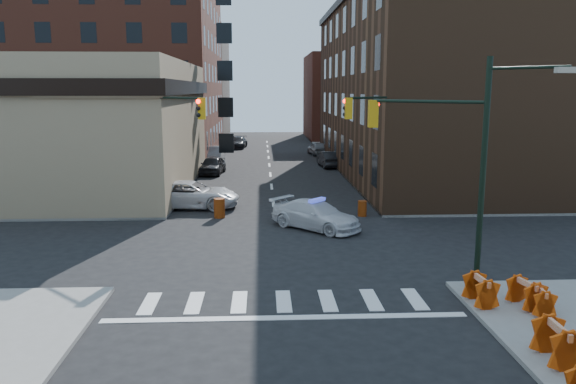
{
  "coord_description": "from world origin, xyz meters",
  "views": [
    {
      "loc": [
        -0.69,
        -24.8,
        7.07
      ],
      "look_at": [
        0.55,
        1.78,
        2.2
      ],
      "focal_mm": 35.0,
      "sensor_mm": 36.0,
      "label": 1
    }
  ],
  "objects": [
    {
      "name": "pickup",
      "position": [
        -5.03,
        8.77,
        0.81
      ],
      "size": [
        6.05,
        3.16,
        1.63
      ],
      "primitive_type": "imported",
      "rotation": [
        0.0,
        0.0,
        1.49
      ],
      "color": "silver",
      "rests_on": "ground"
    },
    {
      "name": "filler_nw",
      "position": [
        -16.0,
        62.0,
        8.0
      ],
      "size": [
        20.0,
        18.0,
        16.0
      ],
      "primitive_type": "cube",
      "color": "brown",
      "rests_on": "ground"
    },
    {
      "name": "barricade_se_c",
      "position": [
        8.01,
        -8.5,
        0.56
      ],
      "size": [
        0.69,
        1.15,
        0.81
      ],
      "primitive_type": null,
      "rotation": [
        0.0,
        0.0,
        1.43
      ],
      "color": "#C93809",
      "rests_on": "sidewalk_se"
    },
    {
      "name": "barricade_se_b",
      "position": [
        6.4,
        -7.71,
        0.62
      ],
      "size": [
        0.72,
        1.29,
        0.94
      ],
      "primitive_type": null,
      "rotation": [
        0.0,
        0.0,
        1.64
      ],
      "color": "red",
      "rests_on": "sidewalk_se"
    },
    {
      "name": "barricade_nw_a",
      "position": [
        -6.58,
        6.65,
        0.56
      ],
      "size": [
        1.2,
        0.8,
        0.83
      ],
      "primitive_type": null,
      "rotation": [
        0.0,
        0.0,
        0.24
      ],
      "color": "#C35D09",
      "rests_on": "sidewalk_nw"
    },
    {
      "name": "parked_car_enear",
      "position": [
        5.5,
        26.53,
        0.73
      ],
      "size": [
        1.94,
        4.57,
        1.47
      ],
      "primitive_type": "imported",
      "rotation": [
        0.0,
        0.0,
        3.23
      ],
      "color": "black",
      "rests_on": "ground"
    },
    {
      "name": "apartment_block",
      "position": [
        -18.5,
        40.0,
        12.0
      ],
      "size": [
        25.0,
        25.0,
        24.0
      ],
      "primitive_type": "cube",
      "color": "brown",
      "rests_on": "ground"
    },
    {
      "name": "parked_car_efar",
      "position": [
        5.41,
        36.28,
        0.72
      ],
      "size": [
        2.19,
        4.4,
        1.44
      ],
      "primitive_type": "imported",
      "rotation": [
        0.0,
        0.0,
        3.26
      ],
      "color": "gray",
      "rests_on": "ground"
    },
    {
      "name": "sidewalk_nw",
      "position": [
        -23.0,
        32.75,
        0.07
      ],
      "size": [
        34.0,
        54.5,
        0.15
      ],
      "primitive_type": "cube",
      "color": "gray",
      "rests_on": "ground"
    },
    {
      "name": "pedestrian_a",
      "position": [
        -7.2,
        6.0,
        1.09
      ],
      "size": [
        0.82,
        0.76,
        1.88
      ],
      "primitive_type": "imported",
      "rotation": [
        0.0,
        0.0,
        -0.6
      ],
      "color": "black",
      "rests_on": "sidewalk_nw"
    },
    {
      "name": "barrel_bank",
      "position": [
        -3.1,
        5.98,
        0.54
      ],
      "size": [
        0.67,
        0.67,
        1.09
      ],
      "primitive_type": "cylinder",
      "rotation": [
        0.0,
        0.0,
        -0.11
      ],
      "color": "#CD5509",
      "rests_on": "ground"
    },
    {
      "name": "parked_car_wfar",
      "position": [
        -5.35,
        31.68,
        0.72
      ],
      "size": [
        1.73,
        4.42,
        1.43
      ],
      "primitive_type": "imported",
      "rotation": [
        0.0,
        0.0,
        -0.05
      ],
      "color": "gray",
      "rests_on": "ground"
    },
    {
      "name": "ground",
      "position": [
        0.0,
        0.0,
        0.0
      ],
      "size": [
        140.0,
        140.0,
        0.0
      ],
      "primitive_type": "plane",
      "color": "black",
      "rests_on": "ground"
    },
    {
      "name": "bank_building",
      "position": [
        -17.0,
        16.5,
        4.5
      ],
      "size": [
        22.0,
        22.0,
        9.0
      ],
      "primitive_type": "cube",
      "color": "#887559",
      "rests_on": "ground"
    },
    {
      "name": "police_car",
      "position": [
        2.04,
        3.22,
        0.72
      ],
      "size": [
        5.01,
        4.87,
        1.44
      ],
      "primitive_type": "imported",
      "rotation": [
        0.0,
        0.0,
        0.82
      ],
      "color": "silver",
      "rests_on": "ground"
    },
    {
      "name": "pedestrian_c",
      "position": [
        -12.29,
        9.51,
        1.12
      ],
      "size": [
        1.18,
        0.6,
        1.93
      ],
      "primitive_type": "imported",
      "rotation": [
        0.0,
        0.0,
        0.11
      ],
      "color": "#212932",
      "rests_on": "sidewalk_nw"
    },
    {
      "name": "commercial_row_ne",
      "position": [
        13.0,
        22.5,
        7.0
      ],
      "size": [
        14.0,
        34.0,
        14.0
      ],
      "primitive_type": "cube",
      "color": "#4A301D",
      "rests_on": "ground"
    },
    {
      "name": "barricade_se_a",
      "position": [
        7.75,
        -8.0,
        0.59
      ],
      "size": [
        0.81,
        1.28,
        0.89
      ],
      "primitive_type": null,
      "rotation": [
        0.0,
        0.0,
        1.77
      ],
      "color": "#D7640A",
      "rests_on": "sidewalk_se"
    },
    {
      "name": "signal_pole_nw",
      "position": [
        -5.85,
        5.34,
        4.34
      ],
      "size": [
        3.58,
        3.67,
        8.0
      ],
      "rotation": [
        0.0,
        0.0,
        -0.79
      ],
      "color": "black",
      "rests_on": "sidewalk_nw"
    },
    {
      "name": "sidewalk_ne",
      "position": [
        23.0,
        32.75,
        0.07
      ],
      "size": [
        34.0,
        54.5,
        0.15
      ],
      "primitive_type": "cube",
      "color": "gray",
      "rests_on": "ground"
    },
    {
      "name": "tree_ne_near",
      "position": [
        7.5,
        26.0,
        3.49
      ],
      "size": [
        3.0,
        3.0,
        4.85
      ],
      "color": "black",
      "rests_on": "sidewalk_ne"
    },
    {
      "name": "parked_car_wnear",
      "position": [
        -4.9,
        22.58,
        0.75
      ],
      "size": [
        2.25,
        4.6,
        1.51
      ],
      "primitive_type": "imported",
      "rotation": [
        0.0,
        0.0,
        -0.11
      ],
      "color": "black",
      "rests_on": "ground"
    },
    {
      "name": "signal_pole_se",
      "position": [
        6.04,
        -5.52,
        4.61
      ],
      "size": [
        5.4,
        5.27,
        8.0
      ],
      "rotation": [
        0.0,
        0.0,
        2.36
      ],
      "color": "black",
      "rests_on": "sidewalk_se"
    },
    {
      "name": "parked_car_wdeep",
      "position": [
        -3.63,
        43.94,
        0.69
      ],
      "size": [
        2.43,
        4.95,
        1.39
      ],
      "primitive_type": "imported",
      "rotation": [
        0.0,
        0.0,
        -0.1
      ],
      "color": "black",
      "rests_on": "ground"
    },
    {
      "name": "barricade_nw_b",
      "position": [
        -9.23,
        7.95,
        0.58
      ],
      "size": [
        1.22,
        0.76,
        0.85
      ],
      "primitive_type": null,
      "rotation": [
        0.0,
        0.0,
        -0.18
      ],
      "color": "#CF3F09",
      "rests_on": "sidewalk_nw"
    },
    {
      "name": "barrel_road",
      "position": [
        4.95,
        6.0,
        0.44
      ],
      "size": [
        0.65,
        0.65,
        0.89
      ],
      "primitive_type": "cylinder",
      "rotation": [
        0.0,
        0.0,
        -0.39
      ],
      "color": "#CD3B09",
      "rests_on": "ground"
    },
    {
      "name": "barricade_se_d",
      "position": [
        6.84,
        -11.67,
        0.66
      ],
      "size": [
        0.72,
        1.38,
        1.03
      ],
      "primitive_type": null,
      "rotation": [
        0.0,
        0.0,
        1.54
      ],
      "color": "orange",
      "rests_on": "sidewalk_se"
    },
    {
      "name": "filler_ne",
      "position": [
        14.0,
        58.0,
        6.0
      ],
      "size": [
        16.0,
        16.0,
        12.0
      ],
      "primitive_type": "cube",
      "color": "brown",
      "rests_on": "ground"
    },
    {
      "name": "pedestrian_b",
      "position": [
        -12.29,
        7.97,
        1.08
      ],
      "size": [
        0.97,
        0.8,
        1.85
      ],
      "primitive_type": "imported",
      "rotation": [
        0.0,
        0.0,
        0.11
      ],
      "color": "black",
      "rests_on": "sidewalk_nw"
    },
    {
      "name": "signal_pole_ne",
      "position": [
        5.84,
        5.35,
        4.34
      ],
      "size": [
        3.67,
        3.58,
        8.0
      ],
      "rotation": [
        0.0,
        0.0,
        -2.36
      ],
      "color": "black",
      "rests_on": "sidewalk_ne"
    },
    {
      "name": "tree_ne_far",
      "position": [
        7.5,
        34.0,
        3.49
      ],
      "size": [
        3.0,
        3.0,
        4.85
      ],
      "color": "black",
      "rests_on": "sidewalk_ne"
    }
  ]
}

